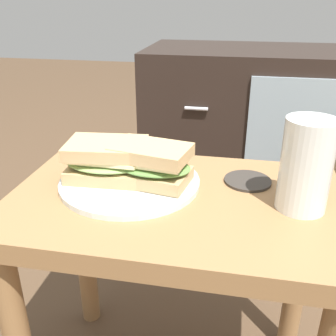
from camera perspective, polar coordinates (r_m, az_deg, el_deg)
The scene contains 7 objects.
side_table at distance 0.70m, azimuth 1.14°, elevation -10.67°, with size 0.56×0.36×0.46m.
tv_cabinet at distance 1.59m, azimuth 14.70°, elevation 6.17°, with size 0.96×0.46×0.58m.
plate at distance 0.69m, azimuth -5.64°, elevation -2.03°, with size 0.25×0.25×0.01m, color silver.
sandwich_front at distance 0.68m, azimuth -8.96°, elevation 1.19°, with size 0.15×0.11×0.07m.
sandwich_back at distance 0.66m, azimuth -2.47°, elevation 0.61°, with size 0.15×0.11×0.07m.
beer_glass at distance 0.62m, azimuth 19.67°, elevation -0.01°, with size 0.08×0.08×0.15m.
coaster at distance 0.71m, azimuth 11.67°, elevation -1.86°, with size 0.08×0.08×0.01m, color #332D28.
Camera 1 is at (0.10, -0.56, 0.77)m, focal length 41.31 mm.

